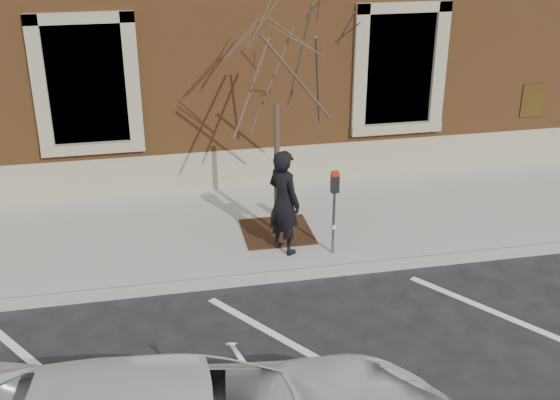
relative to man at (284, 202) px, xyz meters
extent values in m
plane|color=#28282B|center=(-0.08, -0.67, -1.03)|extent=(120.00, 120.00, 0.00)
cube|color=#9B9A92|center=(-0.08, 1.08, -0.96)|extent=(40.00, 3.50, 0.15)
cube|color=#9E9E99|center=(-0.08, -0.72, -0.96)|extent=(40.00, 0.12, 0.15)
cube|color=gray|center=(-0.08, 2.86, -0.48)|extent=(40.00, 0.06, 0.80)
cube|color=black|center=(-3.08, 2.98, 1.37)|extent=(1.40, 0.30, 2.20)
cube|color=gray|center=(-3.08, 2.81, 0.17)|extent=(1.90, 0.20, 0.20)
cube|color=black|center=(2.92, 2.98, 1.37)|extent=(1.40, 0.30, 2.20)
cube|color=gray|center=(2.92, 2.81, 0.17)|extent=(1.90, 0.20, 0.20)
imported|color=black|center=(0.00, 0.00, 0.00)|extent=(0.70, 0.77, 1.76)
cylinder|color=#595B60|center=(0.77, -0.25, -0.34)|extent=(0.05, 0.05, 1.09)
cube|color=black|center=(0.77, -0.25, 0.35)|extent=(0.13, 0.10, 0.28)
cube|color=red|center=(0.77, -0.25, 0.52)|extent=(0.12, 0.09, 0.07)
cube|color=white|center=(0.77, -0.30, -0.39)|extent=(0.05, 0.00, 0.08)
cube|color=#382211|center=(0.02, 0.67, -0.87)|extent=(1.18, 1.18, 0.03)
cylinder|color=#4D3A2F|center=(0.02, 0.67, 0.28)|extent=(0.10, 0.10, 2.33)
camera|label=1|loc=(-2.13, -10.12, 4.63)|focal=45.00mm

